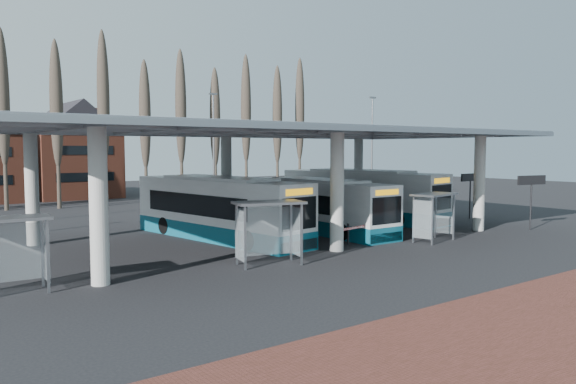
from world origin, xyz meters
TOP-DOWN VIEW (x-y plane):
  - ground at (0.00, 0.00)m, footprint 140.00×140.00m
  - station_canopy at (0.00, 8.00)m, footprint 32.00×16.00m
  - poplar_row at (0.00, 33.00)m, footprint 45.10×1.10m
  - lamp_post_b at (6.00, 26.00)m, footprint 0.80×0.16m
  - lamp_post_c at (20.00, 20.00)m, footprint 0.80×0.16m
  - bus_1 at (-2.86, 9.58)m, footprint 4.59×13.19m
  - bus_2 at (3.71, 8.52)m, footprint 2.71×11.96m
  - bus_3 at (10.00, 11.20)m, footprint 4.76×13.47m
  - shelter_0 at (-15.13, 3.20)m, footprint 3.08×1.69m
  - shelter_1 at (-4.69, 1.86)m, footprint 3.36×2.24m
  - shelter_2 at (6.34, 1.64)m, footprint 3.13×1.97m
  - info_sign_0 at (14.93, 0.69)m, footprint 2.33×0.60m
  - info_sign_1 at (16.83, 6.59)m, footprint 2.27×0.22m
  - barrier at (1.60, 2.98)m, footprint 2.35×0.83m

SIDE VIEW (x-z plane):
  - ground at x=0.00m, z-range 0.00..0.00m
  - barrier at x=1.60m, z-range 0.33..1.51m
  - bus_2 at x=3.71m, z-range -0.10..3.22m
  - bus_1 at x=-2.86m, z-range -0.10..3.49m
  - bus_3 at x=10.00m, z-range -0.11..3.56m
  - shelter_2 at x=6.34m, z-range 0.61..3.31m
  - shelter_0 at x=-15.13m, z-range 0.63..3.40m
  - shelter_1 at x=-4.69m, z-range 0.65..3.50m
  - info_sign_1 at x=16.83m, z-range 1.14..4.52m
  - info_sign_0 at x=14.93m, z-range 1.19..4.68m
  - lamp_post_b at x=6.00m, z-range 0.25..10.42m
  - lamp_post_c at x=20.00m, z-range 0.25..10.42m
  - station_canopy at x=0.00m, z-range 2.51..8.85m
  - poplar_row at x=0.00m, z-range 1.53..16.03m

